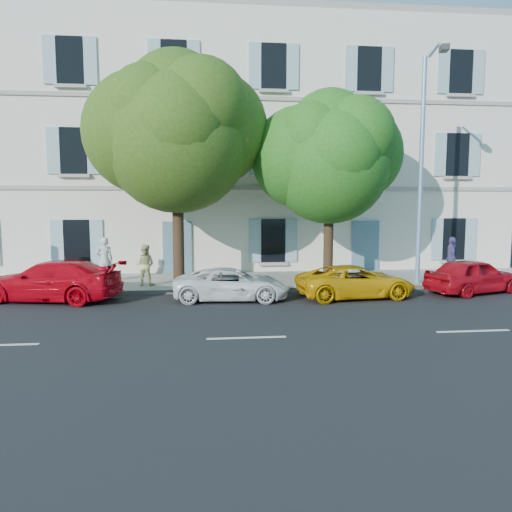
{
  "coord_description": "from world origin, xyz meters",
  "views": [
    {
      "loc": [
        -1.08,
        -16.14,
        3.4
      ],
      "look_at": [
        0.89,
        2.0,
        1.4
      ],
      "focal_mm": 35.0,
      "sensor_mm": 36.0,
      "label": 1
    }
  ],
  "objects": [
    {
      "name": "sidewalk",
      "position": [
        0.0,
        4.45,
        0.07
      ],
      "size": [
        36.0,
        4.5,
        0.15
      ],
      "primitive_type": "cube",
      "color": "#A09E96",
      "rests_on": "ground"
    },
    {
      "name": "pedestrian_c",
      "position": [
        9.32,
        3.61,
        1.04
      ],
      "size": [
        0.69,
        1.12,
        1.78
      ],
      "primitive_type": "imported",
      "rotation": [
        0.0,
        0.0,
        1.31
      ],
      "color": "#534987",
      "rests_on": "sidewalk"
    },
    {
      "name": "tree_right",
      "position": [
        4.0,
        3.49,
        4.88
      ],
      "size": [
        4.79,
        4.79,
        7.38
      ],
      "color": "#3A2819",
      "rests_on": "sidewalk"
    },
    {
      "name": "car_white_coupe",
      "position": [
        -0.08,
        0.88,
        0.56
      ],
      "size": [
        4.13,
        2.15,
        1.11
      ],
      "primitive_type": "imported",
      "rotation": [
        0.0,
        0.0,
        1.49
      ],
      "color": "white",
      "rests_on": "ground"
    },
    {
      "name": "ground",
      "position": [
        0.0,
        0.0,
        0.0
      ],
      "size": [
        90.0,
        90.0,
        0.0
      ],
      "primitive_type": "plane",
      "color": "black"
    },
    {
      "name": "pedestrian_b",
      "position": [
        -3.29,
        3.33,
        0.95
      ],
      "size": [
        0.9,
        0.78,
        1.6
      ],
      "primitive_type": "imported",
      "rotation": [
        0.0,
        0.0,
        2.9
      ],
      "color": "#C8C380",
      "rests_on": "sidewalk"
    },
    {
      "name": "street_lamp",
      "position": [
        7.48,
        2.61,
        5.15
      ],
      "size": [
        0.45,
        1.89,
        8.83
      ],
      "color": "#7293BF",
      "rests_on": "sidewalk"
    },
    {
      "name": "building",
      "position": [
        0.0,
        10.2,
        6.0
      ],
      "size": [
        28.0,
        7.0,
        12.0
      ],
      "primitive_type": "cube",
      "color": "white",
      "rests_on": "ground"
    },
    {
      "name": "kerb",
      "position": [
        0.0,
        2.28,
        0.08
      ],
      "size": [
        36.0,
        0.16,
        0.16
      ],
      "primitive_type": "cube",
      "color": "#9E998E",
      "rests_on": "ground"
    },
    {
      "name": "car_red_hatchback",
      "position": [
        8.92,
        1.17,
        0.66
      ],
      "size": [
        4.14,
        2.69,
        1.31
      ],
      "primitive_type": "imported",
      "rotation": [
        0.0,
        0.0,
        1.89
      ],
      "color": "#B60B17",
      "rests_on": "ground"
    },
    {
      "name": "tree_left",
      "position": [
        -1.99,
        3.41,
        5.72
      ],
      "size": [
        5.58,
        5.58,
        8.65
      ],
      "color": "#3A2819",
      "rests_on": "sidewalk"
    },
    {
      "name": "car_red_coupe",
      "position": [
        -6.23,
        1.4,
        0.7
      ],
      "size": [
        5.14,
        3.07,
        1.4
      ],
      "primitive_type": "imported",
      "rotation": [
        0.0,
        0.0,
        4.47
      ],
      "color": "red",
      "rests_on": "ground"
    },
    {
      "name": "car_yellow_supercar",
      "position": [
        4.31,
        0.81,
        0.58
      ],
      "size": [
        4.35,
        2.35,
        1.16
      ],
      "primitive_type": "imported",
      "rotation": [
        0.0,
        0.0,
        1.68
      ],
      "color": "#DF9E09",
      "rests_on": "ground"
    },
    {
      "name": "pedestrian_a",
      "position": [
        -5.01,
        4.43,
        1.06
      ],
      "size": [
        0.75,
        0.6,
        1.81
      ],
      "primitive_type": "imported",
      "rotation": [
        0.0,
        0.0,
        3.42
      ],
      "color": "silver",
      "rests_on": "sidewalk"
    }
  ]
}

